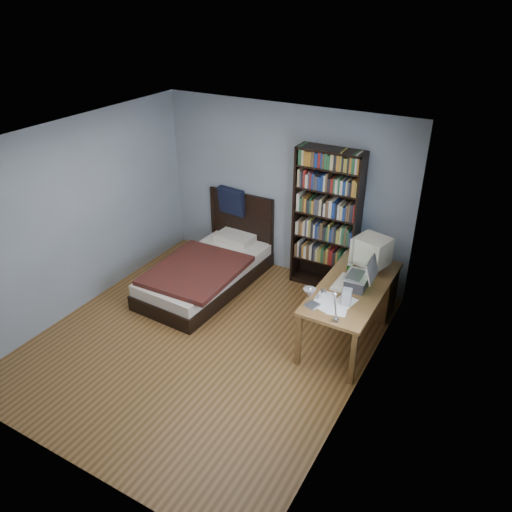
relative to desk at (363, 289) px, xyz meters
name	(u,v)px	position (x,y,z in m)	size (l,w,h in m)	color
room	(202,252)	(-1.48, -1.45, 0.83)	(4.20, 4.24, 2.50)	brown
desk	(363,289)	(0.00, 0.00, 0.00)	(0.75, 1.69, 0.73)	brown
crt_monitor	(371,251)	(0.04, 0.01, 0.56)	(0.46, 0.43, 0.44)	beige
laptop	(358,280)	(0.06, -0.51, 0.43)	(0.35, 0.36, 0.42)	#2D2D30
desk_lamp	(314,296)	(-0.03, -1.62, 0.81)	(0.24, 0.52, 0.62)	#99999E
keyboard	(343,283)	(-0.12, -0.49, 0.32)	(0.16, 0.42, 0.03)	beige
speaker	(347,297)	(0.06, -0.89, 0.41)	(0.10, 0.10, 0.20)	gray
soda_can	(350,269)	(-0.13, -0.24, 0.38)	(0.07, 0.07, 0.13)	#093A08
mouse	(360,275)	(0.00, -0.23, 0.33)	(0.07, 0.12, 0.04)	silver
phone_silver	(324,292)	(-0.25, -0.79, 0.32)	(0.05, 0.10, 0.02)	#B9B9BE
phone_grey	(318,297)	(-0.27, -0.91, 0.32)	(0.04, 0.09, 0.02)	gray
external_drive	(312,305)	(-0.25, -1.11, 0.32)	(0.13, 0.13, 0.03)	gray
bookshelf	(326,221)	(-0.76, 0.49, 0.60)	(0.91, 0.30, 2.03)	black
bed	(209,269)	(-2.20, -0.32, -0.17)	(1.17, 2.15, 1.16)	black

